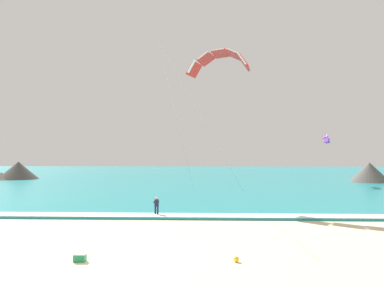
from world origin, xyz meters
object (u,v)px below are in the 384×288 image
at_px(kite_primary, 219,60).
at_px(cooler_box, 80,257).
at_px(beach_ball, 236,259).
at_px(surfboard, 157,217).
at_px(kitesurfer, 157,205).
at_px(kite_distant, 326,138).

relative_size(kite_primary, cooler_box, 26.19).
bearing_deg(beach_ball, cooler_box, -178.44).
bearing_deg(kite_primary, beach_ball, -89.86).
bearing_deg(beach_ball, kite_primary, 90.14).
distance_m(surfboard, cooler_box, 13.10).
distance_m(kitesurfer, cooler_box, 13.14).
distance_m(cooler_box, beach_ball, 7.50).
height_order(surfboard, cooler_box, cooler_box).
distance_m(kite_distant, beach_ball, 47.75).
height_order(kite_primary, kite_distant, kite_primary).
xyz_separation_m(surfboard, kite_primary, (5.45, 9.29, 15.22)).
relative_size(kite_primary, kite_distant, 3.96).
distance_m(surfboard, kitesurfer, 0.91).
relative_size(surfboard, beach_ball, 5.28).
bearing_deg(kite_distant, kitesurfer, -127.35).
bearing_deg(beach_ball, kite_distant, 67.56).
xyz_separation_m(kitesurfer, kite_primary, (5.46, 9.27, 14.30)).
bearing_deg(beach_ball, kitesurfer, 113.36).
relative_size(kitesurfer, cooler_box, 2.91).
bearing_deg(kitesurfer, kite_primary, 59.51).
height_order(kitesurfer, cooler_box, kitesurfer).
relative_size(surfboard, kitesurfer, 0.87).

